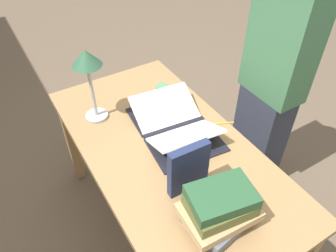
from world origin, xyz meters
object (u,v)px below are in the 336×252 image
at_px(open_book, 174,124).
at_px(pencil, 220,124).
at_px(coffee_mug, 162,93).
at_px(person_reader, 271,88).
at_px(book_standing_upright, 188,169).
at_px(book_stack_tall, 219,208).
at_px(reading_lamp, 87,66).

xyz_separation_m(open_book, pencil, (-0.10, -0.23, -0.03)).
distance_m(coffee_mug, pencil, 0.39).
height_order(coffee_mug, pencil, coffee_mug).
bearing_deg(person_reader, book_standing_upright, -69.07).
relative_size(open_book, pencil, 3.83).
bearing_deg(person_reader, open_book, -95.27).
bearing_deg(book_stack_tall, book_standing_upright, 2.56).
bearing_deg(person_reader, pencil, -84.56).
distance_m(open_book, coffee_mug, 0.27).
relative_size(book_stack_tall, book_standing_upright, 1.18).
bearing_deg(book_standing_upright, person_reader, -66.85).
bearing_deg(reading_lamp, coffee_mug, -97.45).
xyz_separation_m(book_standing_upright, coffee_mug, (0.62, -0.24, -0.08)).
height_order(reading_lamp, pencil, reading_lamp).
bearing_deg(coffee_mug, open_book, 163.53).
height_order(book_standing_upright, reading_lamp, reading_lamp).
bearing_deg(person_reader, reading_lamp, -111.35).
distance_m(book_stack_tall, coffee_mug, 0.86).
relative_size(book_stack_tall, reading_lamp, 0.72).
distance_m(reading_lamp, coffee_mug, 0.49).
relative_size(reading_lamp, person_reader, 0.25).
relative_size(open_book, book_stack_tall, 1.88).
bearing_deg(coffee_mug, book_standing_upright, 159.30).
xyz_separation_m(open_book, reading_lamp, (0.31, 0.32, 0.29)).
distance_m(book_standing_upright, coffee_mug, 0.67).
height_order(open_book, reading_lamp, reading_lamp).
xyz_separation_m(book_stack_tall, coffee_mug, (0.83, -0.23, -0.05)).
relative_size(reading_lamp, pencil, 2.82).
relative_size(book_stack_tall, pencil, 2.04).
relative_size(reading_lamp, coffee_mug, 3.94).
height_order(book_standing_upright, person_reader, person_reader).
distance_m(pencil, person_reader, 0.41).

